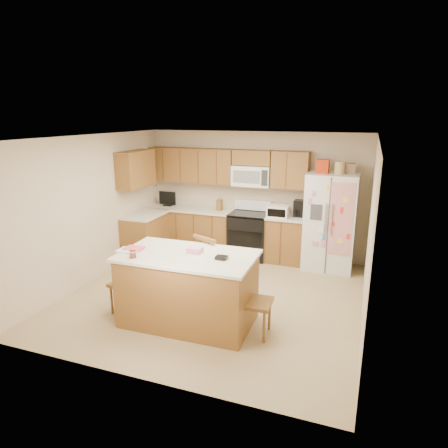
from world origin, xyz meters
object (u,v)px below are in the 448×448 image
at_px(stove, 249,234).
at_px(windsor_chair_right, 254,301).
at_px(refrigerator, 330,221).
at_px(windsor_chair_left, 128,283).
at_px(island, 188,288).
at_px(windsor_chair_back, 212,271).

bearing_deg(stove, windsor_chair_right, -72.36).
bearing_deg(windsor_chair_right, refrigerator, 76.56).
bearing_deg(refrigerator, windsor_chair_left, -132.12).
height_order(island, windsor_chair_left, island).
bearing_deg(island, windsor_chair_left, -177.47).
xyz_separation_m(stove, windsor_chair_right, (0.91, -2.85, -0.01)).
bearing_deg(stove, island, -90.72).
distance_m(island, windsor_chair_back, 0.71).
bearing_deg(windsor_chair_left, windsor_chair_back, 35.88).
distance_m(windsor_chair_back, windsor_chair_right, 1.11).
distance_m(refrigerator, windsor_chair_right, 2.90).
bearing_deg(windsor_chair_back, island, -96.51).
distance_m(stove, windsor_chair_left, 3.05).
height_order(windsor_chair_left, windsor_chair_back, windsor_chair_back).
xyz_separation_m(refrigerator, windsor_chair_left, (-2.55, -2.82, -0.46)).
relative_size(stove, refrigerator, 0.55).
distance_m(windsor_chair_left, windsor_chair_back, 1.27).
bearing_deg(windsor_chair_right, windsor_chair_back, 140.76).
xyz_separation_m(windsor_chair_left, windsor_chair_right, (1.89, 0.04, 0.01)).
distance_m(stove, windsor_chair_right, 2.99).
distance_m(stove, windsor_chair_back, 2.14).
bearing_deg(windsor_chair_back, windsor_chair_left, -144.12).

